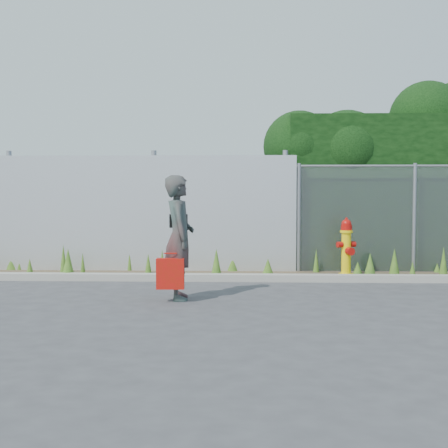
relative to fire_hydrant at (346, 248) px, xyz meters
name	(u,v)px	position (x,y,z in m)	size (l,w,h in m)	color
ground	(242,300)	(-1.85, -2.44, -0.51)	(80.00, 80.00, 0.00)	#3C3C3E
curb	(242,278)	(-1.85, -0.64, -0.45)	(16.00, 0.22, 0.12)	gray
weed_strip	(252,268)	(-1.68, 0.02, -0.37)	(16.00, 1.34, 0.55)	#493B2A
corrugated_fence	(73,213)	(-5.10, 0.57, 0.59)	(8.50, 0.21, 2.30)	silver
fire_hydrant	(346,248)	(0.00, 0.00, 0.00)	(0.35, 0.32, 1.06)	yellow
woman	(179,238)	(-2.74, -2.38, 0.37)	(0.65, 0.42, 1.77)	#0E5E55
red_tote_bag	(170,274)	(-2.84, -2.65, -0.11)	(0.38, 0.14, 0.50)	#A31A09
black_shoulder_bag	(178,221)	(-2.77, -2.28, 0.60)	(0.26, 0.11, 0.19)	black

